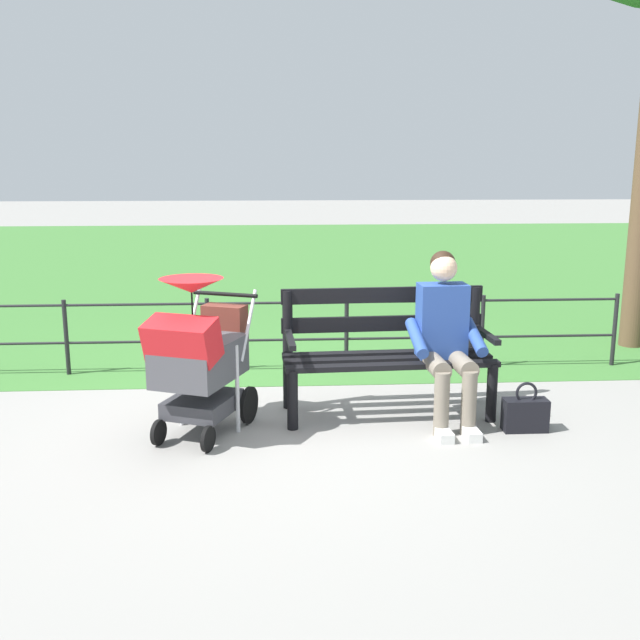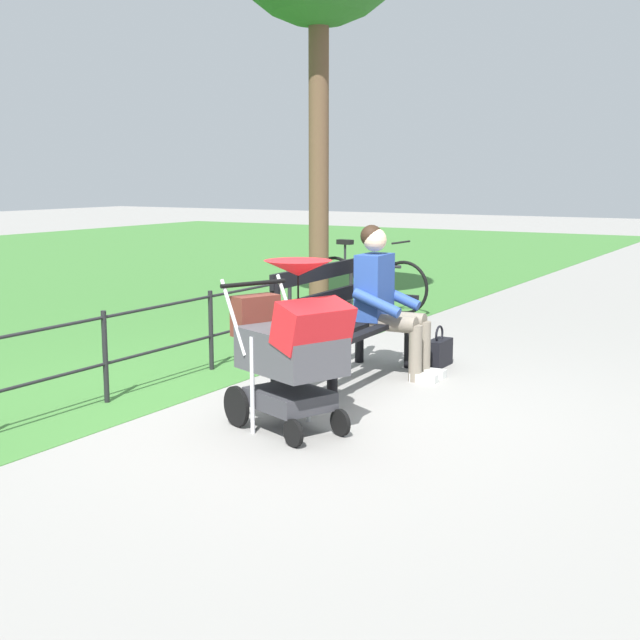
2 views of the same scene
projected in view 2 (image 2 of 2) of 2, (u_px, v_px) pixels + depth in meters
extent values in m
plane|color=gray|center=(298.00, 406.00, 6.37)|extent=(60.00, 60.00, 0.00)
cube|color=black|center=(332.00, 327.00, 7.09)|extent=(1.60, 0.18, 0.04)
cube|color=black|center=(352.00, 329.00, 7.01)|extent=(1.60, 0.18, 0.04)
cube|color=black|center=(372.00, 331.00, 6.92)|extent=(1.60, 0.18, 0.04)
cube|color=black|center=(321.00, 300.00, 7.10)|extent=(1.60, 0.11, 0.12)
cube|color=black|center=(321.00, 272.00, 7.06)|extent=(1.60, 0.11, 0.12)
cylinder|color=black|center=(409.00, 343.00, 7.61)|extent=(0.08, 0.08, 0.45)
cylinder|color=black|center=(360.00, 311.00, 7.79)|extent=(0.08, 0.08, 0.95)
cube|color=black|center=(388.00, 296.00, 7.63)|extent=(0.08, 0.56, 0.04)
cylinder|color=black|center=(332.00, 378.00, 6.30)|extent=(0.08, 0.08, 0.45)
cylinder|color=black|center=(275.00, 338.00, 6.47)|extent=(0.08, 0.08, 0.95)
cube|color=black|center=(308.00, 321.00, 6.32)|extent=(0.08, 0.56, 0.04)
cylinder|color=slate|center=(402.00, 320.00, 7.33)|extent=(0.16, 0.41, 0.14)
cylinder|color=slate|center=(393.00, 323.00, 7.15)|extent=(0.16, 0.41, 0.14)
cylinder|color=slate|center=(424.00, 349.00, 7.28)|extent=(0.11, 0.11, 0.47)
cylinder|color=slate|center=(415.00, 353.00, 7.10)|extent=(0.11, 0.11, 0.47)
cube|color=silver|center=(432.00, 373.00, 7.27)|extent=(0.11, 0.22, 0.07)
cube|color=silver|center=(424.00, 378.00, 7.10)|extent=(0.11, 0.22, 0.07)
cube|color=#284793|center=(374.00, 287.00, 7.29)|extent=(0.37, 0.24, 0.56)
cylinder|color=#284793|center=(397.00, 296.00, 7.45)|extent=(0.11, 0.43, 0.23)
cylinder|color=#284793|center=(377.00, 303.00, 7.06)|extent=(0.11, 0.43, 0.23)
sphere|color=beige|center=(375.00, 240.00, 7.23)|extent=(0.20, 0.20, 0.20)
sphere|color=black|center=(372.00, 236.00, 7.24)|extent=(0.19, 0.19, 0.19)
cylinder|color=black|center=(291.00, 396.00, 6.11)|extent=(0.13, 0.27, 0.28)
cylinder|color=black|center=(236.00, 406.00, 5.83)|extent=(0.13, 0.27, 0.28)
cylinder|color=black|center=(340.00, 423.00, 5.63)|extent=(0.09, 0.18, 0.18)
cylinder|color=black|center=(293.00, 433.00, 5.40)|extent=(0.09, 0.18, 0.18)
cube|color=#38383D|center=(290.00, 399.00, 5.73)|extent=(0.58, 0.64, 0.12)
cylinder|color=silver|center=(308.00, 376.00, 5.93)|extent=(0.03, 0.03, 0.65)
cylinder|color=silver|center=(252.00, 385.00, 5.65)|extent=(0.03, 0.03, 0.65)
cube|color=#47474C|center=(291.00, 350.00, 5.66)|extent=(0.68, 0.80, 0.28)
cube|color=red|center=(313.00, 325.00, 5.44)|extent=(0.56, 0.46, 0.33)
cylinder|color=black|center=(253.00, 283.00, 5.93)|extent=(0.49, 0.22, 0.03)
cylinder|color=silver|center=(289.00, 311.00, 6.03)|extent=(0.13, 0.29, 0.49)
cylinder|color=silver|center=(233.00, 317.00, 5.75)|extent=(0.13, 0.29, 0.49)
cone|color=red|center=(298.00, 268.00, 5.50)|extent=(0.57, 0.57, 0.10)
cylinder|color=black|center=(298.00, 296.00, 5.53)|extent=(0.01, 0.01, 0.30)
cube|color=brown|center=(255.00, 315.00, 5.95)|extent=(0.36, 0.27, 0.28)
cube|color=black|center=(439.00, 353.00, 7.68)|extent=(0.32, 0.14, 0.24)
torus|color=black|center=(439.00, 334.00, 7.66)|extent=(0.16, 0.02, 0.16)
cylinder|color=black|center=(351.00, 295.00, 9.68)|extent=(0.04, 0.04, 0.70)
cylinder|color=black|center=(290.00, 311.00, 8.59)|extent=(0.04, 0.04, 0.70)
cylinder|color=black|center=(211.00, 331.00, 7.50)|extent=(0.04, 0.04, 0.70)
cylinder|color=black|center=(105.00, 357.00, 6.41)|extent=(0.04, 0.04, 0.70)
cylinder|color=black|center=(161.00, 306.00, 6.90)|extent=(6.41, 0.02, 0.02)
cylinder|color=black|center=(162.00, 349.00, 6.96)|extent=(6.41, 0.02, 0.02)
cylinder|color=brown|center=(319.00, 160.00, 10.25)|extent=(0.24, 0.24, 3.71)
torus|color=black|center=(404.00, 288.00, 10.50)|extent=(0.08, 0.66, 0.66)
torus|color=black|center=(335.00, 282.00, 11.05)|extent=(0.08, 0.66, 0.66)
cylinder|color=#232328|center=(369.00, 265.00, 10.73)|extent=(0.09, 0.90, 0.04)
cylinder|color=#232328|center=(376.00, 277.00, 10.70)|extent=(0.08, 0.63, 0.38)
cylinder|color=#232328|center=(345.00, 255.00, 10.91)|extent=(0.03, 0.03, 0.30)
cube|color=black|center=(345.00, 242.00, 10.88)|extent=(0.11, 0.21, 0.06)
cylinder|color=black|center=(401.00, 242.00, 10.44)|extent=(0.44, 0.05, 0.02)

